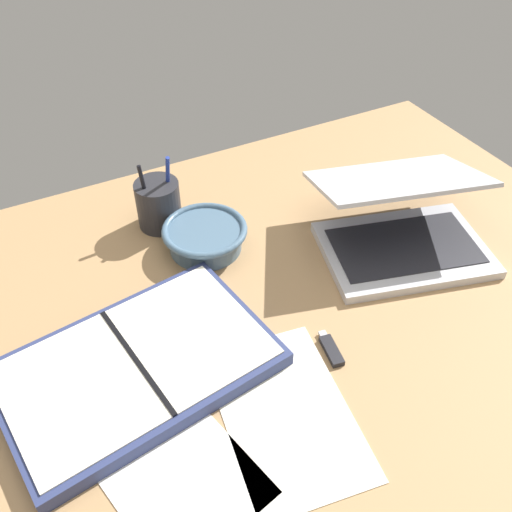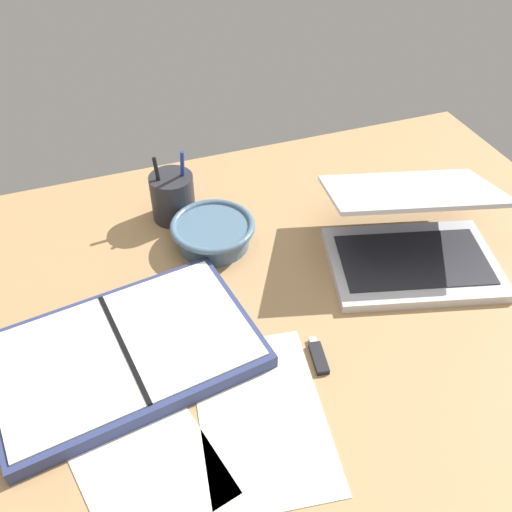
{
  "view_description": "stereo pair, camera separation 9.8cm",
  "coord_description": "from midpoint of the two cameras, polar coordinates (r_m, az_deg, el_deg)",
  "views": [
    {
      "loc": [
        -34.13,
        -59.8,
        74.75
      ],
      "look_at": [
        -0.37,
        5.36,
        9.0
      ],
      "focal_mm": 40.0,
      "sensor_mm": 36.0,
      "label": 1
    },
    {
      "loc": [
        -25.11,
        -63.73,
        74.75
      ],
      "look_at": [
        -0.37,
        5.36,
        9.0
      ],
      "focal_mm": 40.0,
      "sensor_mm": 36.0,
      "label": 2
    }
  ],
  "objects": [
    {
      "name": "bowl",
      "position": [
        1.1,
        -7.68,
        1.87
      ],
      "size": [
        16.36,
        16.36,
        5.13
      ],
      "color": "slate",
      "rests_on": "desk_top"
    },
    {
      "name": "desk_top",
      "position": [
        1.01,
        -1.21,
        -5.27
      ],
      "size": [
        140.0,
        100.0,
        2.0
      ],
      "primitive_type": "cube",
      "color": "tan",
      "rests_on": "ground"
    },
    {
      "name": "laptop",
      "position": [
        1.11,
        11.82,
        3.02
      ],
      "size": [
        36.98,
        35.41,
        15.59
      ],
      "rotation": [
        0.0,
        0.0,
        -0.26
      ],
      "color": "silver",
      "rests_on": "desk_top"
    },
    {
      "name": "planner",
      "position": [
        0.92,
        -14.87,
        -10.73
      ],
      "size": [
        44.28,
        31.95,
        3.12
      ],
      "rotation": [
        0.0,
        0.0,
        0.15
      ],
      "color": "navy",
      "rests_on": "desk_top"
    },
    {
      "name": "scissors",
      "position": [
        0.89,
        -12.0,
        -13.58
      ],
      "size": [
        12.53,
        6.35,
        0.8
      ],
      "rotation": [
        0.0,
        0.0,
        -0.12
      ],
      "color": "#B7B7BC",
      "rests_on": "desk_top"
    },
    {
      "name": "pen_cup",
      "position": [
        1.16,
        -12.14,
        5.01
      ],
      "size": [
        8.79,
        8.79,
        15.89
      ],
      "color": "#28282D",
      "rests_on": "desk_top"
    },
    {
      "name": "paper_sheet_beside_planner",
      "position": [
        0.84,
        -12.3,
        -19.62
      ],
      "size": [
        23.38,
        30.19,
        0.16
      ],
      "primitive_type": "cube",
      "rotation": [
        0.0,
        0.0,
        0.24
      ],
      "color": "white",
      "rests_on": "desk_top"
    },
    {
      "name": "usb_drive",
      "position": [
        0.93,
        4.48,
        -9.48
      ],
      "size": [
        2.98,
        7.37,
        1.0
      ],
      "rotation": [
        0.0,
        0.0,
        -0.17
      ],
      "color": "black",
      "rests_on": "desk_top"
    },
    {
      "name": "paper_sheet_front",
      "position": [
        0.86,
        -0.36,
        -15.59
      ],
      "size": [
        21.98,
        31.06,
        0.16
      ],
      "primitive_type": "cube",
      "rotation": [
        0.0,
        0.0,
        -0.14
      ],
      "color": "silver",
      "rests_on": "desk_top"
    }
  ]
}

